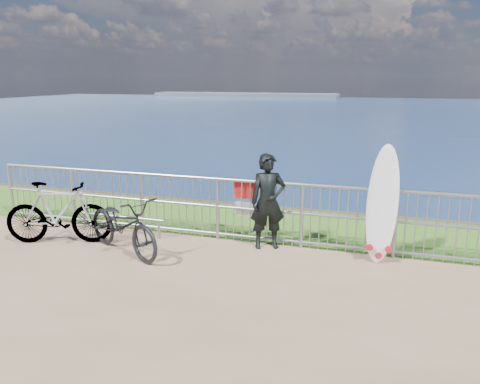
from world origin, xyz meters
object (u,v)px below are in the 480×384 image
(surfer, at_px, (268,202))
(bicycle_far, at_px, (58,213))
(surfboard, at_px, (382,208))
(bicycle_near, at_px, (123,225))

(surfer, xyz_separation_m, bicycle_far, (-3.51, -0.87, -0.26))
(surfboard, distance_m, bicycle_near, 4.14)
(surfboard, height_order, bicycle_near, surfboard)
(surfer, height_order, surfboard, surfboard)
(bicycle_near, distance_m, bicycle_far, 1.32)
(bicycle_near, xyz_separation_m, bicycle_far, (-1.32, 0.09, 0.06))
(surfer, height_order, bicycle_far, surfer)
(surfer, xyz_separation_m, bicycle_near, (-2.19, -0.96, -0.32))
(surfer, relative_size, bicycle_far, 0.88)
(bicycle_near, bearing_deg, bicycle_far, 112.78)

